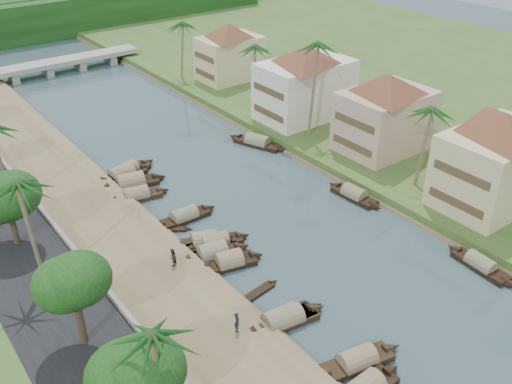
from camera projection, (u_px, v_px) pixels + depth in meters
ground at (347, 266)px, 53.63m from camera, size 220.00×220.00×0.00m
left_bank at (99, 225)px, 58.92m from camera, size 10.00×180.00×0.80m
right_bank at (342, 138)px, 77.06m from camera, size 16.00×180.00×1.20m
road at (15, 252)px, 54.34m from camera, size 8.00×180.00×1.40m
retaining_wall at (58, 231)px, 56.26m from camera, size 0.40×180.00×1.10m
far_right_fill at (500, 83)px, 96.35m from camera, size 60.00×220.00×1.15m
treeline at (13, 20)px, 120.80m from camera, size 120.00×14.00×8.00m
bridge at (63, 63)px, 102.57m from camera, size 28.00×4.00×2.40m
building_near at (497, 158)px, 58.95m from camera, size 14.85×14.85×10.20m
building_mid at (386, 112)px, 70.66m from camera, size 14.11×14.11×9.70m
building_far at (305, 82)px, 79.70m from camera, size 15.59×15.59×10.20m
building_distant at (230, 51)px, 94.31m from camera, size 12.62×12.62×9.20m
sampan_2 at (357, 362)px, 42.76m from camera, size 8.39×3.22×2.17m
sampan_3 at (281, 321)px, 46.58m from camera, size 8.68×2.60×2.29m
sampan_4 at (287, 320)px, 46.70m from camera, size 7.80×2.79×2.18m
sampan_5 at (229, 262)px, 53.41m from camera, size 7.34×3.41×2.28m
sampan_6 at (213, 254)px, 54.55m from camera, size 8.02×3.45×2.32m
sampan_7 at (215, 243)px, 56.08m from camera, size 7.93×3.05×2.09m
sampan_8 at (204, 242)px, 56.33m from camera, size 7.41×4.15×2.25m
sampan_9 at (184, 217)px, 60.24m from camera, size 8.06×1.80×2.06m
sampan_10 at (137, 196)px, 64.09m from camera, size 7.99×3.23×2.16m
sampan_11 at (131, 183)px, 66.60m from camera, size 8.99×3.50×2.48m
sampan_12 at (125, 172)px, 68.94m from camera, size 9.58×3.98×2.24m
sampan_13 at (122, 175)px, 68.43m from camera, size 8.30×2.14×2.25m
sampan_14 at (480, 265)px, 53.04m from camera, size 2.08×8.05×1.97m
sampan_15 at (354, 195)px, 64.24m from camera, size 2.16×7.97×2.13m
sampan_16 at (258, 143)px, 76.31m from camera, size 5.04×9.36×2.27m
canoe_1 at (257, 293)px, 50.03m from camera, size 5.34×1.57×0.85m
canoe_2 at (169, 230)px, 58.74m from camera, size 4.62×3.51×0.74m
palm_1 at (428, 112)px, 60.54m from camera, size 3.20×3.20×10.49m
palm_2 at (314, 47)px, 70.24m from camera, size 3.20×3.20×13.91m
palm_3 at (253, 48)px, 82.08m from camera, size 3.20×3.20×10.35m
palm_4 at (158, 334)px, 31.43m from camera, size 3.20×3.20×10.67m
palm_5 at (21, 184)px, 44.58m from camera, size 3.20×3.20×11.44m
palm_7 at (179, 25)px, 93.08m from camera, size 3.20×3.20×10.56m
tree_1 at (136, 374)px, 33.87m from camera, size 5.04×5.04×7.29m
tree_2 at (72, 282)px, 40.33m from camera, size 4.70×4.70×7.77m
tree_3 at (6, 197)px, 51.99m from camera, size 5.36×5.36×7.29m
tree_6 at (326, 75)px, 83.26m from camera, size 4.47×4.47×6.74m
person_near at (237, 322)px, 44.67m from camera, size 0.72×0.77×1.77m
person_far at (172, 257)px, 51.99m from camera, size 1.09×1.04×1.77m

